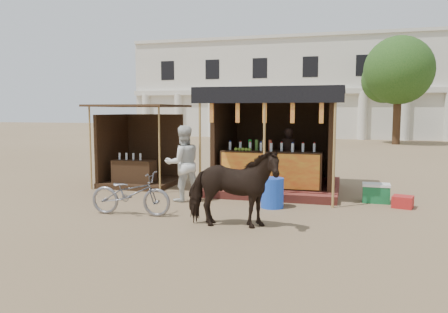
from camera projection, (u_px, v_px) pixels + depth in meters
name	position (u px, v px, depth m)	size (l,w,h in m)	color
ground	(204.00, 216.00, 9.20)	(120.00, 120.00, 0.00)	#846B4C
main_stall	(276.00, 154.00, 12.04)	(3.60, 3.61, 2.78)	brown
secondary_stall	(137.00, 156.00, 13.06)	(2.40, 2.40, 2.38)	#322012
cow	(232.00, 189.00, 8.21)	(0.81, 1.78, 1.50)	black
motorbike	(131.00, 194.00, 9.25)	(0.61, 1.76, 0.92)	gray
bystander	(183.00, 163.00, 10.66)	(0.90, 0.70, 1.85)	silver
blue_barrel	(272.00, 193.00, 9.97)	(0.52, 0.52, 0.68)	blue
red_crate	(403.00, 202.00, 9.99)	(0.44, 0.42, 0.27)	#AD1E1C
cooler	(376.00, 193.00, 10.55)	(0.65, 0.46, 0.46)	#176735
background_building	(290.00, 90.00, 37.99)	(26.00, 7.45, 8.18)	silver
tree	(395.00, 73.00, 28.35)	(4.50, 4.40, 7.00)	#382314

